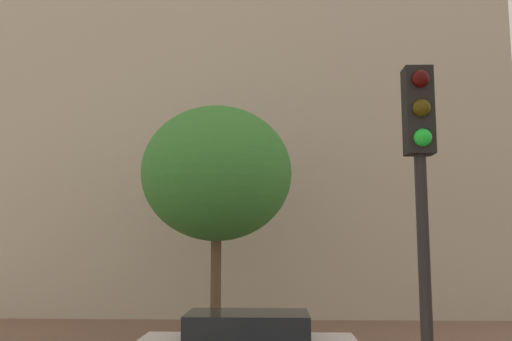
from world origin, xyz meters
name	(u,v)px	position (x,y,z in m)	size (l,w,h in m)	color
landmark_building	(227,71)	(-2.19, 24.85, 11.76)	(23.58, 13.85, 35.61)	#B2A893
traffic_light_pole	(422,204)	(1.72, 2.79, 3.24)	(0.28, 0.34, 4.64)	black
tree_curb_far	(217,174)	(-1.45, 13.27, 4.87)	(4.41, 4.41, 6.87)	brown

